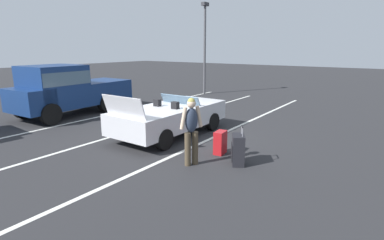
% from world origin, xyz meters
% --- Properties ---
extents(ground_plane, '(80.00, 80.00, 0.00)m').
position_xyz_m(ground_plane, '(0.00, 0.00, 0.00)').
color(ground_plane, '#28282B').
extents(lot_line_near, '(18.00, 0.12, 0.01)m').
position_xyz_m(lot_line_near, '(0.00, -1.33, 0.00)').
color(lot_line_near, silver).
rests_on(lot_line_near, ground_plane).
extents(lot_line_mid, '(18.00, 0.12, 0.01)m').
position_xyz_m(lot_line_mid, '(0.00, 1.37, 0.00)').
color(lot_line_mid, silver).
rests_on(lot_line_mid, ground_plane).
extents(lot_line_far, '(18.00, 0.12, 0.01)m').
position_xyz_m(lot_line_far, '(0.00, 4.07, 0.00)').
color(lot_line_far, silver).
rests_on(lot_line_far, ground_plane).
extents(convertible_car, '(4.15, 1.85, 1.53)m').
position_xyz_m(convertible_car, '(0.20, -0.00, 0.59)').
color(convertible_car, silver).
rests_on(convertible_car, ground_plane).
extents(suitcase_large_black, '(0.56, 0.49, 0.96)m').
position_xyz_m(suitcase_large_black, '(-1.05, -2.98, 0.37)').
color(suitcase_large_black, black).
rests_on(suitcase_large_black, ground_plane).
extents(suitcase_medium_bright, '(0.43, 0.29, 0.62)m').
position_xyz_m(suitcase_medium_bright, '(-0.64, -2.25, 0.31)').
color(suitcase_medium_bright, red).
rests_on(suitcase_medium_bright, ground_plane).
extents(traveler_person, '(0.58, 0.36, 1.65)m').
position_xyz_m(traveler_person, '(-1.73, -2.08, 0.93)').
color(traveler_person, '#4C3F2D').
rests_on(traveler_person, ground_plane).
extents(parked_pickup_truck_near, '(5.09, 2.26, 2.10)m').
position_xyz_m(parked_pickup_truck_near, '(-0.31, 5.38, 1.11)').
color(parked_pickup_truck_near, navy).
rests_on(parked_pickup_truck_near, ground_plane).
extents(parking_lamp_post, '(0.50, 0.24, 5.32)m').
position_xyz_m(parking_lamp_post, '(8.14, 4.02, 3.07)').
color(parking_lamp_post, '#4C4C51').
rests_on(parking_lamp_post, ground_plane).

